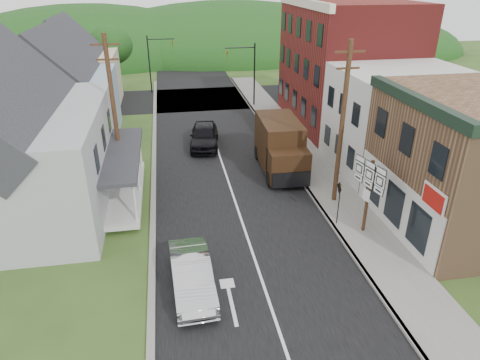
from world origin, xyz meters
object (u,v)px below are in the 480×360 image
delivery_van (280,147)px  silver_sedan (192,275)px  route_sign_cluster (368,186)px  dark_sedan (204,136)px  warning_sign (339,197)px

delivery_van → silver_sedan: bearing=-119.2°
silver_sedan → route_sign_cluster: 9.42m
silver_sedan → dark_sedan: (2.10, 16.13, 0.11)m
silver_sedan → warning_sign: 8.66m
dark_sedan → warning_sign: (5.65, -12.37, 0.82)m
silver_sedan → delivery_van: size_ratio=0.75×
dark_sedan → delivery_van: 6.91m
silver_sedan → warning_sign: warning_sign is taller
dark_sedan → warning_sign: size_ratio=2.11×
delivery_van → warning_sign: 7.27m
silver_sedan → warning_sign: size_ratio=1.90×
dark_sedan → route_sign_cluster: (6.68, -13.26, 1.78)m
dark_sedan → route_sign_cluster: size_ratio=1.32×
route_sign_cluster → warning_sign: size_ratio=1.60×
silver_sedan → dark_sedan: 16.26m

